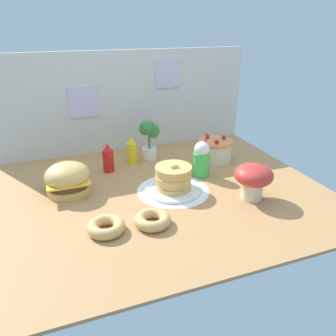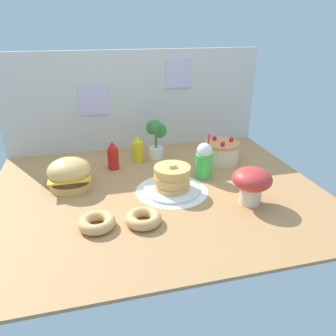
{
  "view_description": "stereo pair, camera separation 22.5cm",
  "coord_description": "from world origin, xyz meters",
  "px_view_note": "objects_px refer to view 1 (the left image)",
  "views": [
    {
      "loc": [
        -0.63,
        -1.86,
        1.06
      ],
      "look_at": [
        0.09,
        0.06,
        0.13
      ],
      "focal_mm": 34.9,
      "sensor_mm": 36.0,
      "label": 1
    },
    {
      "loc": [
        -0.41,
        -1.93,
        1.06
      ],
      "look_at": [
        0.09,
        0.06,
        0.13
      ],
      "focal_mm": 34.9,
      "sensor_mm": 36.0,
      "label": 2
    }
  ],
  "objects_px": {
    "cream_soda_cup": "(202,159)",
    "mushroom_stool": "(253,178)",
    "pancake_stack": "(173,180)",
    "layer_cake": "(215,150)",
    "donut_pink_glaze": "(106,227)",
    "donut_chocolate": "(153,219)",
    "potted_plant": "(149,138)",
    "mustard_bottle": "(132,151)",
    "ketchup_bottle": "(108,159)",
    "burger": "(68,178)"
  },
  "relations": [
    {
      "from": "layer_cake",
      "to": "cream_soda_cup",
      "type": "bearing_deg",
      "value": -135.34
    },
    {
      "from": "donut_pink_glaze",
      "to": "mushroom_stool",
      "type": "distance_m",
      "value": 0.97
    },
    {
      "from": "ketchup_bottle",
      "to": "mustard_bottle",
      "type": "xyz_separation_m",
      "value": [
        0.21,
        0.1,
        0.0
      ]
    },
    {
      "from": "donut_pink_glaze",
      "to": "ketchup_bottle",
      "type": "bearing_deg",
      "value": 78.01
    },
    {
      "from": "mustard_bottle",
      "to": "donut_pink_glaze",
      "type": "height_order",
      "value": "mustard_bottle"
    },
    {
      "from": "pancake_stack",
      "to": "mustard_bottle",
      "type": "relative_size",
      "value": 1.7
    },
    {
      "from": "mustard_bottle",
      "to": "cream_soda_cup",
      "type": "bearing_deg",
      "value": -44.48
    },
    {
      "from": "ketchup_bottle",
      "to": "burger",
      "type": "bearing_deg",
      "value": -142.82
    },
    {
      "from": "ketchup_bottle",
      "to": "mushroom_stool",
      "type": "height_order",
      "value": "mushroom_stool"
    },
    {
      "from": "mustard_bottle",
      "to": "potted_plant",
      "type": "bearing_deg",
      "value": 14.56
    },
    {
      "from": "mustard_bottle",
      "to": "cream_soda_cup",
      "type": "distance_m",
      "value": 0.59
    },
    {
      "from": "mustard_bottle",
      "to": "donut_chocolate",
      "type": "distance_m",
      "value": 0.92
    },
    {
      "from": "donut_chocolate",
      "to": "mushroom_stool",
      "type": "xyz_separation_m",
      "value": [
        0.7,
        0.06,
        0.11
      ]
    },
    {
      "from": "burger",
      "to": "donut_chocolate",
      "type": "distance_m",
      "value": 0.71
    },
    {
      "from": "layer_cake",
      "to": "donut_pink_glaze",
      "type": "xyz_separation_m",
      "value": [
        -1.04,
        -0.71,
        -0.05
      ]
    },
    {
      "from": "burger",
      "to": "donut_pink_glaze",
      "type": "xyz_separation_m",
      "value": [
        0.15,
        -0.55,
        -0.07
      ]
    },
    {
      "from": "ketchup_bottle",
      "to": "pancake_stack",
      "type": "bearing_deg",
      "value": -53.22
    },
    {
      "from": "mushroom_stool",
      "to": "pancake_stack",
      "type": "bearing_deg",
      "value": 147.75
    },
    {
      "from": "layer_cake",
      "to": "burger",
      "type": "bearing_deg",
      "value": -172.32
    },
    {
      "from": "layer_cake",
      "to": "mushroom_stool",
      "type": "distance_m",
      "value": 0.67
    },
    {
      "from": "layer_cake",
      "to": "potted_plant",
      "type": "height_order",
      "value": "potted_plant"
    },
    {
      "from": "burger",
      "to": "donut_chocolate",
      "type": "bearing_deg",
      "value": -54.19
    },
    {
      "from": "burger",
      "to": "ketchup_bottle",
      "type": "relative_size",
      "value": 1.33
    },
    {
      "from": "layer_cake",
      "to": "cream_soda_cup",
      "type": "distance_m",
      "value": 0.34
    },
    {
      "from": "burger",
      "to": "cream_soda_cup",
      "type": "relative_size",
      "value": 0.88
    },
    {
      "from": "burger",
      "to": "mustard_bottle",
      "type": "relative_size",
      "value": 1.33
    },
    {
      "from": "burger",
      "to": "pancake_stack",
      "type": "height_order",
      "value": "burger"
    },
    {
      "from": "pancake_stack",
      "to": "donut_chocolate",
      "type": "xyz_separation_m",
      "value": [
        -0.26,
        -0.34,
        -0.05
      ]
    },
    {
      "from": "burger",
      "to": "cream_soda_cup",
      "type": "bearing_deg",
      "value": -4.54
    },
    {
      "from": "potted_plant",
      "to": "mushroom_stool",
      "type": "xyz_separation_m",
      "value": [
        0.42,
        -0.89,
        -0.04
      ]
    },
    {
      "from": "donut_pink_glaze",
      "to": "potted_plant",
      "type": "height_order",
      "value": "potted_plant"
    },
    {
      "from": "cream_soda_cup",
      "to": "layer_cake",
      "type": "bearing_deg",
      "value": 44.66
    },
    {
      "from": "pancake_stack",
      "to": "layer_cake",
      "type": "xyz_separation_m",
      "value": [
        0.52,
        0.39,
        0.0
      ]
    },
    {
      "from": "pancake_stack",
      "to": "ketchup_bottle",
      "type": "bearing_deg",
      "value": 126.78
    },
    {
      "from": "donut_chocolate",
      "to": "potted_plant",
      "type": "bearing_deg",
      "value": 73.52
    },
    {
      "from": "layer_cake",
      "to": "ketchup_bottle",
      "type": "bearing_deg",
      "value": 174.67
    },
    {
      "from": "mustard_bottle",
      "to": "donut_chocolate",
      "type": "bearing_deg",
      "value": -97.41
    },
    {
      "from": "cream_soda_cup",
      "to": "burger",
      "type": "bearing_deg",
      "value": 175.46
    },
    {
      "from": "cream_soda_cup",
      "to": "mushroom_stool",
      "type": "distance_m",
      "value": 0.46
    },
    {
      "from": "donut_pink_glaze",
      "to": "mushroom_stool",
      "type": "relative_size",
      "value": 0.85
    },
    {
      "from": "ketchup_bottle",
      "to": "mustard_bottle",
      "type": "bearing_deg",
      "value": 24.79
    },
    {
      "from": "mustard_bottle",
      "to": "cream_soda_cup",
      "type": "relative_size",
      "value": 0.67
    },
    {
      "from": "layer_cake",
      "to": "ketchup_bottle",
      "type": "xyz_separation_m",
      "value": [
        -0.87,
        0.08,
        0.02
      ]
    },
    {
      "from": "ketchup_bottle",
      "to": "mustard_bottle",
      "type": "height_order",
      "value": "same"
    },
    {
      "from": "mustard_bottle",
      "to": "mushroom_stool",
      "type": "xyz_separation_m",
      "value": [
        0.58,
        -0.84,
        0.04
      ]
    },
    {
      "from": "layer_cake",
      "to": "potted_plant",
      "type": "relative_size",
      "value": 0.82
    },
    {
      "from": "donut_chocolate",
      "to": "potted_plant",
      "type": "height_order",
      "value": "potted_plant"
    },
    {
      "from": "ketchup_bottle",
      "to": "cream_soda_cup",
      "type": "distance_m",
      "value": 0.71
    },
    {
      "from": "mustard_bottle",
      "to": "pancake_stack",
      "type": "bearing_deg",
      "value": -76.03
    },
    {
      "from": "potted_plant",
      "to": "pancake_stack",
      "type": "bearing_deg",
      "value": -92.07
    }
  ]
}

